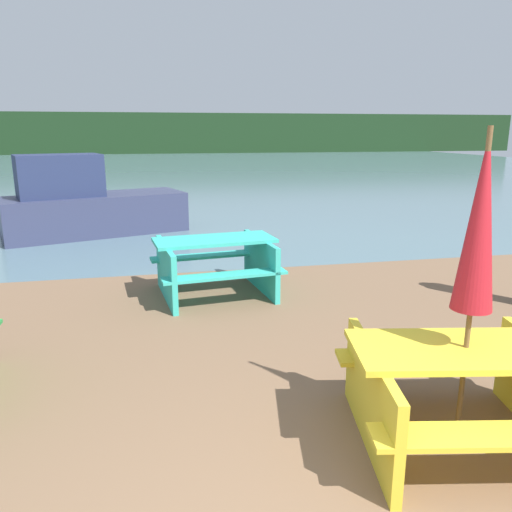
{
  "coord_description": "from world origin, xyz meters",
  "views": [
    {
      "loc": [
        -0.69,
        -1.43,
        2.22
      ],
      "look_at": [
        0.42,
        3.89,
        0.85
      ],
      "focal_mm": 35.0,
      "sensor_mm": 36.0,
      "label": 1
    }
  ],
  "objects_px": {
    "picnic_table_teal": "(215,262)",
    "boat": "(88,205)",
    "umbrella_crimson": "(480,224)",
    "picnic_table_yellow": "(462,386)"
  },
  "relations": [
    {
      "from": "picnic_table_yellow",
      "to": "boat",
      "type": "distance_m",
      "value": 9.16
    },
    {
      "from": "picnic_table_teal",
      "to": "umbrella_crimson",
      "type": "distance_m",
      "value": 4.14
    },
    {
      "from": "picnic_table_yellow",
      "to": "picnic_table_teal",
      "type": "distance_m",
      "value": 3.98
    },
    {
      "from": "umbrella_crimson",
      "to": "boat",
      "type": "xyz_separation_m",
      "value": [
        -3.49,
        8.47,
        -0.98
      ]
    },
    {
      "from": "picnic_table_yellow",
      "to": "boat",
      "type": "bearing_deg",
      "value": 112.42
    },
    {
      "from": "picnic_table_teal",
      "to": "umbrella_crimson",
      "type": "xyz_separation_m",
      "value": [
        1.3,
        -3.76,
        1.16
      ]
    },
    {
      "from": "umbrella_crimson",
      "to": "picnic_table_teal",
      "type": "bearing_deg",
      "value": 109.1
    },
    {
      "from": "picnic_table_teal",
      "to": "boat",
      "type": "relative_size",
      "value": 0.44
    },
    {
      "from": "picnic_table_teal",
      "to": "boat",
      "type": "bearing_deg",
      "value": 114.96
    },
    {
      "from": "picnic_table_teal",
      "to": "umbrella_crimson",
      "type": "relative_size",
      "value": 0.79
    }
  ]
}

